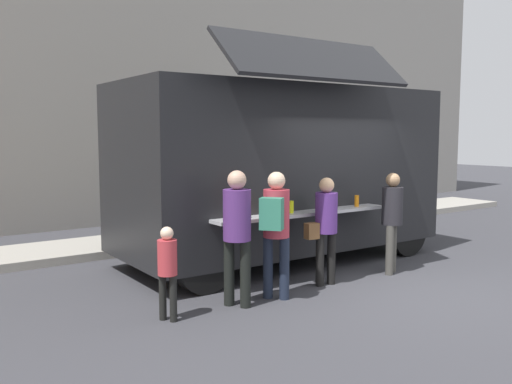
{
  "coord_description": "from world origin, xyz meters",
  "views": [
    {
      "loc": [
        -6.32,
        -5.0,
        2.23
      ],
      "look_at": [
        -1.19,
        2.19,
        1.3
      ],
      "focal_mm": 38.42,
      "sensor_mm": 36.0,
      "label": 1
    }
  ],
  "objects_px": {
    "customer_rear_waiting": "(237,226)",
    "child_near_queue": "(167,265)",
    "customer_front_ordering": "(325,222)",
    "customer_mid_with_backpack": "(276,222)",
    "customer_extra_browsing": "(392,214)",
    "food_truck_main": "(281,168)",
    "trash_bin": "(348,203)"
  },
  "relations": [
    {
      "from": "customer_rear_waiting",
      "to": "trash_bin",
      "type": "bearing_deg",
      "value": 2.58
    },
    {
      "from": "customer_front_ordering",
      "to": "customer_extra_browsing",
      "type": "relative_size",
      "value": 0.99
    },
    {
      "from": "customer_rear_waiting",
      "to": "child_near_queue",
      "type": "xyz_separation_m",
      "value": [
        -0.99,
        0.02,
        -0.38
      ]
    },
    {
      "from": "customer_rear_waiting",
      "to": "customer_mid_with_backpack",
      "type": "bearing_deg",
      "value": -36.72
    },
    {
      "from": "customer_extra_browsing",
      "to": "child_near_queue",
      "type": "bearing_deg",
      "value": 60.82
    },
    {
      "from": "trash_bin",
      "to": "child_near_queue",
      "type": "xyz_separation_m",
      "value": [
        -7.08,
        -4.08,
        0.2
      ]
    },
    {
      "from": "customer_front_ordering",
      "to": "child_near_queue",
      "type": "xyz_separation_m",
      "value": [
        -2.6,
        -0.07,
        -0.27
      ]
    },
    {
      "from": "food_truck_main",
      "to": "customer_front_ordering",
      "type": "relative_size",
      "value": 3.55
    },
    {
      "from": "customer_front_ordering",
      "to": "customer_rear_waiting",
      "type": "relative_size",
      "value": 0.9
    },
    {
      "from": "customer_front_ordering",
      "to": "food_truck_main",
      "type": "bearing_deg",
      "value": -10.78
    },
    {
      "from": "trash_bin",
      "to": "customer_extra_browsing",
      "type": "distance_m",
      "value": 5.2
    },
    {
      "from": "trash_bin",
      "to": "customer_extra_browsing",
      "type": "relative_size",
      "value": 0.6
    },
    {
      "from": "customer_rear_waiting",
      "to": "customer_extra_browsing",
      "type": "relative_size",
      "value": 1.09
    },
    {
      "from": "food_truck_main",
      "to": "customer_front_ordering",
      "type": "distance_m",
      "value": 1.89
    },
    {
      "from": "food_truck_main",
      "to": "customer_extra_browsing",
      "type": "distance_m",
      "value": 2.1
    },
    {
      "from": "customer_mid_with_backpack",
      "to": "food_truck_main",
      "type": "bearing_deg",
      "value": 11.24
    },
    {
      "from": "customer_mid_with_backpack",
      "to": "customer_extra_browsing",
      "type": "xyz_separation_m",
      "value": [
        2.37,
        0.03,
        -0.09
      ]
    },
    {
      "from": "customer_mid_with_backpack",
      "to": "customer_rear_waiting",
      "type": "bearing_deg",
      "value": 135.49
    },
    {
      "from": "food_truck_main",
      "to": "customer_rear_waiting",
      "type": "relative_size",
      "value": 3.21
    },
    {
      "from": "customer_mid_with_backpack",
      "to": "customer_extra_browsing",
      "type": "relative_size",
      "value": 1.07
    },
    {
      "from": "food_truck_main",
      "to": "customer_extra_browsing",
      "type": "height_order",
      "value": "food_truck_main"
    },
    {
      "from": "customer_mid_with_backpack",
      "to": "customer_rear_waiting",
      "type": "distance_m",
      "value": 0.59
    },
    {
      "from": "customer_rear_waiting",
      "to": "child_near_queue",
      "type": "relative_size",
      "value": 1.55
    },
    {
      "from": "customer_front_ordering",
      "to": "child_near_queue",
      "type": "bearing_deg",
      "value": 96.75
    },
    {
      "from": "trash_bin",
      "to": "customer_rear_waiting",
      "type": "height_order",
      "value": "customer_rear_waiting"
    },
    {
      "from": "customer_front_ordering",
      "to": "customer_rear_waiting",
      "type": "xyz_separation_m",
      "value": [
        -1.61,
        -0.08,
        0.11
      ]
    },
    {
      "from": "child_near_queue",
      "to": "trash_bin",
      "type": "bearing_deg",
      "value": -0.06
    },
    {
      "from": "food_truck_main",
      "to": "trash_bin",
      "type": "bearing_deg",
      "value": 30.86
    },
    {
      "from": "food_truck_main",
      "to": "customer_front_ordering",
      "type": "bearing_deg",
      "value": -105.33
    },
    {
      "from": "trash_bin",
      "to": "customer_extra_browsing",
      "type": "height_order",
      "value": "customer_extra_browsing"
    },
    {
      "from": "food_truck_main",
      "to": "customer_mid_with_backpack",
      "type": "distance_m",
      "value": 2.45
    },
    {
      "from": "customer_mid_with_backpack",
      "to": "customer_rear_waiting",
      "type": "xyz_separation_m",
      "value": [
        -0.58,
        0.06,
        -0.0
      ]
    }
  ]
}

